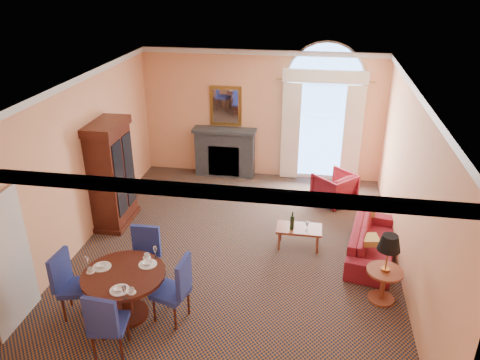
% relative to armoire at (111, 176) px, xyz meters
% --- Properties ---
extents(ground, '(7.50, 7.50, 0.00)m').
position_rel_armoire_xyz_m(ground, '(2.72, -0.75, -1.07)').
color(ground, '#101C33').
rests_on(ground, ground).
extents(room_envelope, '(6.04, 7.52, 3.45)m').
position_rel_armoire_xyz_m(room_envelope, '(2.69, -0.08, 1.44)').
color(room_envelope, '#FDAD79').
rests_on(room_envelope, ground).
extents(armoire, '(0.64, 1.13, 2.23)m').
position_rel_armoire_xyz_m(armoire, '(0.00, 0.00, 0.00)').
color(armoire, '#36140C').
rests_on(armoire, ground).
extents(dining_table, '(1.27, 1.27, 1.00)m').
position_rel_armoire_xyz_m(dining_table, '(1.36, -2.77, -0.49)').
color(dining_table, '#36140C').
rests_on(dining_table, ground).
extents(dining_chair_north, '(0.53, 0.53, 1.08)m').
position_rel_armoire_xyz_m(dining_chair_north, '(1.38, -1.95, -0.46)').
color(dining_chair_north, navy).
rests_on(dining_chair_north, ground).
extents(dining_chair_south, '(0.55, 0.55, 1.08)m').
position_rel_armoire_xyz_m(dining_chair_south, '(1.42, -3.61, -0.46)').
color(dining_chair_south, navy).
rests_on(dining_chair_south, ground).
extents(dining_chair_east, '(0.60, 0.60, 1.08)m').
position_rel_armoire_xyz_m(dining_chair_east, '(2.16, -2.70, -0.46)').
color(dining_chair_east, navy).
rests_on(dining_chair_east, ground).
extents(dining_chair_west, '(0.59, 0.59, 1.08)m').
position_rel_armoire_xyz_m(dining_chair_west, '(0.48, -2.84, -0.46)').
color(dining_chair_west, navy).
rests_on(dining_chair_west, ground).
extents(sofa, '(1.12, 2.11, 0.58)m').
position_rel_armoire_xyz_m(sofa, '(5.27, -0.44, -0.78)').
color(sofa, maroon).
rests_on(sofa, ground).
extents(armchair, '(1.13, 1.13, 0.74)m').
position_rel_armoire_xyz_m(armchair, '(4.59, 1.66, -0.71)').
color(armchair, maroon).
rests_on(armchair, ground).
extents(coffee_table, '(0.86, 0.48, 0.81)m').
position_rel_armoire_xyz_m(coffee_table, '(3.88, -0.38, -0.66)').
color(coffee_table, brown).
rests_on(coffee_table, ground).
extents(side_table, '(0.58, 0.58, 1.20)m').
position_rel_armoire_xyz_m(side_table, '(5.32, -1.73, -0.30)').
color(side_table, brown).
rests_on(side_table, ground).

